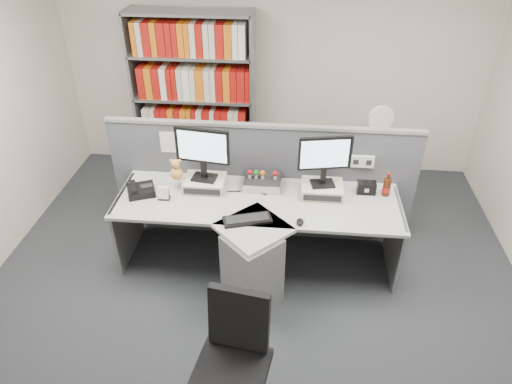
# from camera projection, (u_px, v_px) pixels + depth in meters

# --- Properties ---
(ground) EXTENTS (5.50, 5.50, 0.00)m
(ground) POSITION_uv_depth(u_px,v_px,m) (249.00, 324.00, 3.98)
(ground) COLOR #31343A
(ground) RESTS_ON ground
(room_shell) EXTENTS (5.04, 5.54, 2.72)m
(room_shell) POSITION_uv_depth(u_px,v_px,m) (246.00, 135.00, 2.99)
(room_shell) COLOR beige
(room_shell) RESTS_ON ground
(partition) EXTENTS (3.00, 0.08, 1.27)m
(partition) POSITION_uv_depth(u_px,v_px,m) (262.00, 181.00, 4.66)
(partition) COLOR #51525B
(partition) RESTS_ON ground
(desk) EXTENTS (2.60, 1.20, 0.72)m
(desk) POSITION_uv_depth(u_px,v_px,m) (255.00, 238.00, 4.22)
(desk) COLOR #ABABA5
(desk) RESTS_ON ground
(monitor_riser_left) EXTENTS (0.38, 0.31, 0.10)m
(monitor_riser_left) POSITION_uv_depth(u_px,v_px,m) (205.00, 183.00, 4.40)
(monitor_riser_left) COLOR beige
(monitor_riser_left) RESTS_ON desk
(monitor_riser_right) EXTENTS (0.38, 0.31, 0.10)m
(monitor_riser_right) POSITION_uv_depth(u_px,v_px,m) (322.00, 189.00, 4.32)
(monitor_riser_right) COLOR beige
(monitor_riser_right) RESTS_ON desk
(monitor_left) EXTENTS (0.50, 0.19, 0.51)m
(monitor_left) POSITION_uv_depth(u_px,v_px,m) (202.00, 150.00, 4.21)
(monitor_left) COLOR black
(monitor_left) RESTS_ON monitor_riser_left
(monitor_right) EXTENTS (0.47, 0.19, 0.49)m
(monitor_right) POSITION_uv_depth(u_px,v_px,m) (325.00, 157.00, 4.13)
(monitor_right) COLOR black
(monitor_right) RESTS_ON monitor_riser_right
(desktop_pc) EXTENTS (0.34, 0.31, 0.09)m
(desktop_pc) POSITION_uv_depth(u_px,v_px,m) (263.00, 181.00, 4.44)
(desktop_pc) COLOR black
(desktop_pc) RESTS_ON desk
(figurines) EXTENTS (0.29, 0.05, 0.09)m
(figurines) POSITION_uv_depth(u_px,v_px,m) (261.00, 174.00, 4.37)
(figurines) COLOR beige
(figurines) RESTS_ON desktop_pc
(keyboard) EXTENTS (0.44, 0.27, 0.03)m
(keyboard) POSITION_uv_depth(u_px,v_px,m) (247.00, 219.00, 3.99)
(keyboard) COLOR black
(keyboard) RESTS_ON desk
(mouse) EXTENTS (0.06, 0.10, 0.04)m
(mouse) POSITION_uv_depth(u_px,v_px,m) (300.00, 222.00, 3.96)
(mouse) COLOR black
(mouse) RESTS_ON desk
(desk_phone) EXTENTS (0.31, 0.30, 0.10)m
(desk_phone) POSITION_uv_depth(u_px,v_px,m) (140.00, 190.00, 4.33)
(desk_phone) COLOR black
(desk_phone) RESTS_ON desk
(desk_calendar) EXTENTS (0.11, 0.08, 0.13)m
(desk_calendar) POSITION_uv_depth(u_px,v_px,m) (164.00, 194.00, 4.25)
(desk_calendar) COLOR black
(desk_calendar) RESTS_ON desk
(plush_toy) EXTENTS (0.12, 0.12, 0.21)m
(plush_toy) POSITION_uv_depth(u_px,v_px,m) (176.00, 171.00, 4.32)
(plush_toy) COLOR gold
(plush_toy) RESTS_ON monitor_riser_left
(speaker) EXTENTS (0.17, 0.10, 0.12)m
(speaker) POSITION_uv_depth(u_px,v_px,m) (366.00, 188.00, 4.33)
(speaker) COLOR black
(speaker) RESTS_ON desk
(cola_bottle) EXTENTS (0.07, 0.07, 0.24)m
(cola_bottle) POSITION_uv_depth(u_px,v_px,m) (387.00, 187.00, 4.28)
(cola_bottle) COLOR #3F190A
(cola_bottle) RESTS_ON desk
(shelving_unit) EXTENTS (1.41, 0.40, 2.00)m
(shelving_unit) POSITION_uv_depth(u_px,v_px,m) (195.00, 100.00, 5.53)
(shelving_unit) COLOR gray
(shelving_unit) RESTS_ON ground
(filing_cabinet) EXTENTS (0.45, 0.61, 0.70)m
(filing_cabinet) POSITION_uv_depth(u_px,v_px,m) (371.00, 174.00, 5.34)
(filing_cabinet) COLOR gray
(filing_cabinet) RESTS_ON ground
(desk_fan) EXTENTS (0.29, 0.17, 0.49)m
(desk_fan) POSITION_uv_depth(u_px,v_px,m) (380.00, 121.00, 4.98)
(desk_fan) COLOR white
(desk_fan) RESTS_ON filing_cabinet
(office_chair) EXTENTS (0.65, 0.65, 0.99)m
(office_chair) POSITION_uv_depth(u_px,v_px,m) (234.00, 358.00, 3.07)
(office_chair) COLOR silver
(office_chair) RESTS_ON ground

